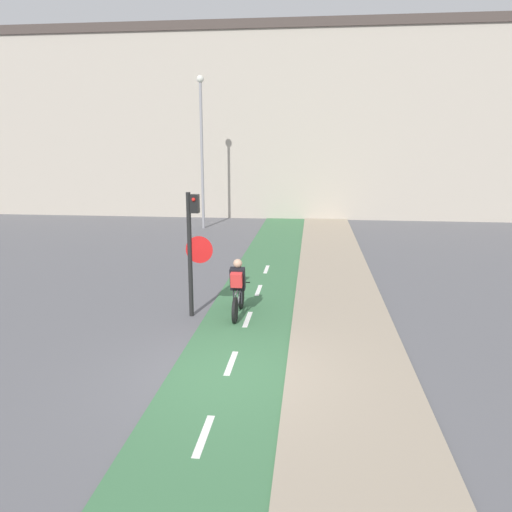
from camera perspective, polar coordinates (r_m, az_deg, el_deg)
ground_plane at (r=9.54m, az=-3.35°, el=-13.48°), size 120.00×120.00×0.00m
bike_lane at (r=9.54m, az=-3.35°, el=-13.42°), size 2.17×60.00×0.02m
sidewalk_strip at (r=9.45m, az=10.87°, el=-13.82°), size 2.40×60.00×0.05m
building_row_background at (r=30.94m, az=3.80°, el=14.82°), size 60.00×5.20×10.71m
traffic_light_pole at (r=12.16m, az=-7.23°, el=1.73°), size 0.67×0.25×3.09m
street_lamp_far at (r=25.31m, az=-6.24°, el=13.26°), size 0.36×0.36×7.42m
cyclist_near at (r=12.34m, az=-2.09°, el=-3.80°), size 0.46×1.71×1.46m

